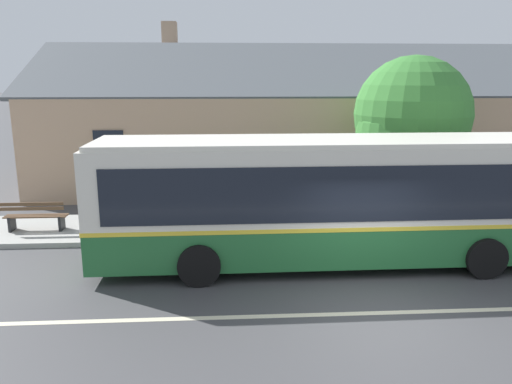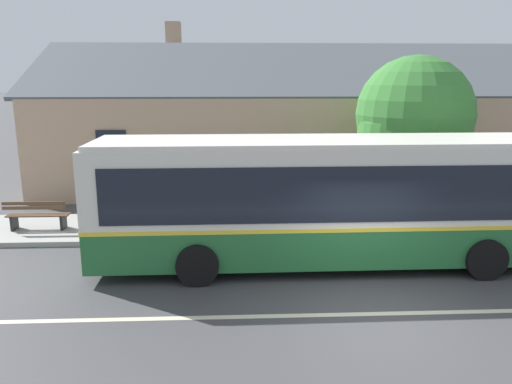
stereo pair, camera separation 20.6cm
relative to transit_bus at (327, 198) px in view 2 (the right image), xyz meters
name	(u,v)px [view 2 (the right image)]	position (x,y,z in m)	size (l,w,h in m)	color
ground_plane	(379,314)	(0.58, -2.90, -1.74)	(300.00, 300.00, 0.00)	#424244
sidewalk_far	(326,225)	(0.58, 3.10, -1.67)	(60.00, 3.00, 0.15)	#9E9E99
lane_divider_stripe	(379,314)	(0.58, -2.90, -1.74)	(60.00, 0.16, 0.01)	beige
community_building	(305,132)	(1.14, 11.95, 0.37)	(23.55, 10.90, 7.30)	tan
transit_bus	(327,198)	(0.00, 0.00, 0.00)	(11.81, 2.83, 3.25)	#236633
bench_by_building	(38,216)	(-8.38, 2.83, -1.17)	(1.86, 0.51, 0.94)	brown
street_tree_primary	(411,120)	(3.49, 4.12, 1.62)	(3.83, 3.83, 5.44)	#4C3828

